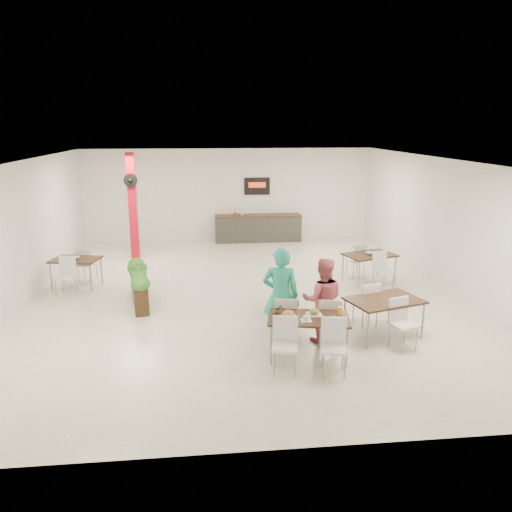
{
  "coord_description": "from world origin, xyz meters",
  "views": [
    {
      "loc": [
        -0.89,
        -11.42,
        3.99
      ],
      "look_at": [
        0.27,
        -0.54,
        1.1
      ],
      "focal_mm": 35.0,
      "sensor_mm": 36.0,
      "label": 1
    }
  ],
  "objects_px": {
    "service_counter": "(258,227)",
    "main_table": "(308,323)",
    "planter_right": "(286,299)",
    "side_table_c": "(384,305)",
    "diner_woman": "(323,300)",
    "red_column": "(133,205)",
    "side_table_a": "(76,264)",
    "planter_left": "(139,282)",
    "diner_man": "(280,296)",
    "side_table_b": "(369,258)"
  },
  "relations": [
    {
      "from": "main_table",
      "to": "side_table_a",
      "type": "bearing_deg",
      "value": 138.15
    },
    {
      "from": "main_table",
      "to": "side_table_a",
      "type": "height_order",
      "value": "same"
    },
    {
      "from": "main_table",
      "to": "planter_left",
      "type": "xyz_separation_m",
      "value": [
        -3.27,
        3.1,
        -0.13
      ]
    },
    {
      "from": "side_table_a",
      "to": "side_table_c",
      "type": "bearing_deg",
      "value": -16.64
    },
    {
      "from": "red_column",
      "to": "side_table_a",
      "type": "height_order",
      "value": "red_column"
    },
    {
      "from": "planter_right",
      "to": "side_table_b",
      "type": "bearing_deg",
      "value": 43.62
    },
    {
      "from": "diner_man",
      "to": "side_table_b",
      "type": "bearing_deg",
      "value": -119.32
    },
    {
      "from": "planter_left",
      "to": "side_table_c",
      "type": "xyz_separation_m",
      "value": [
        4.92,
        -2.35,
        0.14
      ]
    },
    {
      "from": "red_column",
      "to": "planter_right",
      "type": "bearing_deg",
      "value": -56.23
    },
    {
      "from": "service_counter",
      "to": "side_table_b",
      "type": "height_order",
      "value": "service_counter"
    },
    {
      "from": "side_table_a",
      "to": "side_table_c",
      "type": "xyz_separation_m",
      "value": [
        6.62,
        -3.7,
        0.01
      ]
    },
    {
      "from": "red_column",
      "to": "planter_right",
      "type": "height_order",
      "value": "red_column"
    },
    {
      "from": "service_counter",
      "to": "planter_right",
      "type": "xyz_separation_m",
      "value": [
        -0.24,
        -7.48,
        0.01
      ]
    },
    {
      "from": "red_column",
      "to": "diner_woman",
      "type": "height_order",
      "value": "red_column"
    },
    {
      "from": "diner_man",
      "to": "main_table",
      "type": "bearing_deg",
      "value": 131.14
    },
    {
      "from": "side_table_b",
      "to": "side_table_a",
      "type": "bearing_deg",
      "value": 159.68
    },
    {
      "from": "service_counter",
      "to": "side_table_c",
      "type": "relative_size",
      "value": 1.79
    },
    {
      "from": "main_table",
      "to": "side_table_b",
      "type": "distance_m",
      "value": 4.81
    },
    {
      "from": "side_table_b",
      "to": "side_table_c",
      "type": "distance_m",
      "value": 3.47
    },
    {
      "from": "service_counter",
      "to": "diner_woman",
      "type": "distance_m",
      "value": 8.48
    },
    {
      "from": "planter_right",
      "to": "side_table_c",
      "type": "distance_m",
      "value": 1.98
    },
    {
      "from": "planter_right",
      "to": "planter_left",
      "type": "bearing_deg",
      "value": 155.18
    },
    {
      "from": "service_counter",
      "to": "diner_man",
      "type": "relative_size",
      "value": 1.62
    },
    {
      "from": "red_column",
      "to": "side_table_b",
      "type": "distance_m",
      "value": 7.16
    },
    {
      "from": "planter_right",
      "to": "side_table_a",
      "type": "bearing_deg",
      "value": 149.95
    },
    {
      "from": "side_table_c",
      "to": "planter_left",
      "type": "bearing_deg",
      "value": 137.71
    },
    {
      "from": "side_table_b",
      "to": "side_table_c",
      "type": "relative_size",
      "value": 1.0
    },
    {
      "from": "service_counter",
      "to": "diner_woman",
      "type": "relative_size",
      "value": 1.84
    },
    {
      "from": "red_column",
      "to": "service_counter",
      "type": "bearing_deg",
      "value": 25.0
    },
    {
      "from": "side_table_b",
      "to": "side_table_c",
      "type": "xyz_separation_m",
      "value": [
        -0.83,
        -3.36,
        0.01
      ]
    },
    {
      "from": "service_counter",
      "to": "side_table_a",
      "type": "bearing_deg",
      "value": -137.52
    },
    {
      "from": "planter_left",
      "to": "main_table",
      "type": "bearing_deg",
      "value": -43.49
    },
    {
      "from": "red_column",
      "to": "side_table_c",
      "type": "distance_m",
      "value": 8.59
    },
    {
      "from": "main_table",
      "to": "planter_left",
      "type": "distance_m",
      "value": 4.51
    },
    {
      "from": "service_counter",
      "to": "planter_left",
      "type": "relative_size",
      "value": 1.62
    },
    {
      "from": "side_table_b",
      "to": "main_table",
      "type": "bearing_deg",
      "value": -138.83
    },
    {
      "from": "service_counter",
      "to": "main_table",
      "type": "relative_size",
      "value": 1.66
    },
    {
      "from": "main_table",
      "to": "planter_right",
      "type": "distance_m",
      "value": 1.65
    },
    {
      "from": "red_column",
      "to": "side_table_a",
      "type": "distance_m",
      "value": 3.18
    },
    {
      "from": "red_column",
      "to": "planter_left",
      "type": "relative_size",
      "value": 1.73
    },
    {
      "from": "main_table",
      "to": "diner_man",
      "type": "bearing_deg",
      "value": 120.82
    },
    {
      "from": "main_table",
      "to": "diner_woman",
      "type": "xyz_separation_m",
      "value": [
        0.41,
        0.65,
        0.18
      ]
    },
    {
      "from": "planter_right",
      "to": "diner_man",
      "type": "bearing_deg",
      "value": -105.42
    },
    {
      "from": "main_table",
      "to": "diner_woman",
      "type": "distance_m",
      "value": 0.79
    },
    {
      "from": "service_counter",
      "to": "planter_left",
      "type": "xyz_separation_m",
      "value": [
        -3.4,
        -6.02,
        0.01
      ]
    },
    {
      "from": "diner_woman",
      "to": "diner_man",
      "type": "bearing_deg",
      "value": 10.32
    },
    {
      "from": "diner_woman",
      "to": "planter_right",
      "type": "height_order",
      "value": "diner_woman"
    },
    {
      "from": "diner_man",
      "to": "planter_right",
      "type": "bearing_deg",
      "value": -95.1
    },
    {
      "from": "diner_woman",
      "to": "side_table_a",
      "type": "relative_size",
      "value": 0.97
    },
    {
      "from": "red_column",
      "to": "side_table_b",
      "type": "relative_size",
      "value": 1.92
    }
  ]
}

